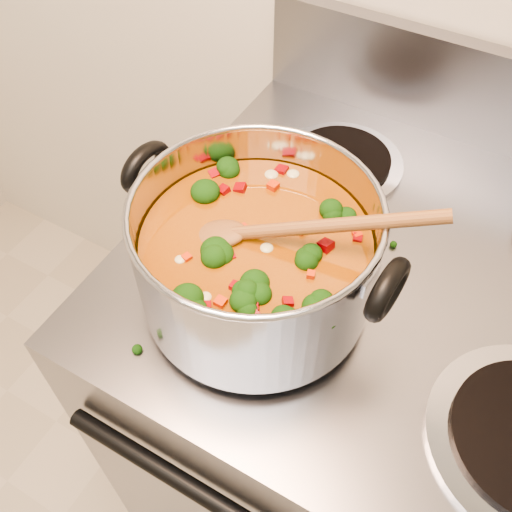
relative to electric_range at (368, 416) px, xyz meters
The scene contains 4 objects.
electric_range is the anchor object (origin of this frame).
stockpot 0.59m from the electric_range, 140.76° to the right, with size 0.34×0.28×0.17m.
wooden_spoon 0.63m from the electric_range, 139.29° to the right, with size 0.28×0.13×0.10m.
cooktop_crumbs 0.49m from the electric_range, 157.15° to the right, with size 0.31×0.36×0.01m.
Camera 1 is at (0.05, 0.66, 1.53)m, focal length 40.00 mm.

